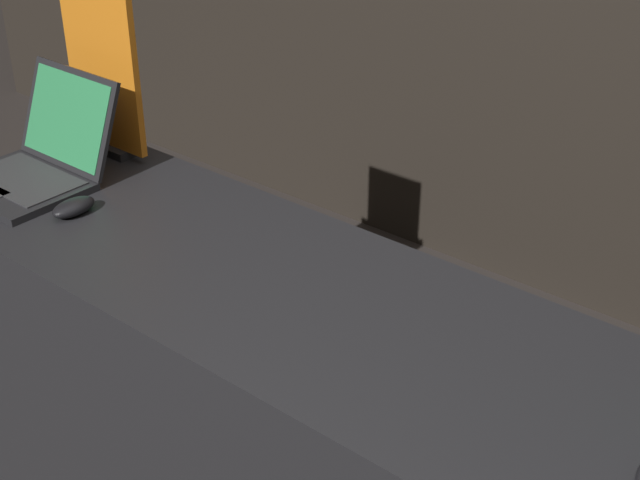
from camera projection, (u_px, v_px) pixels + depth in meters
name	position (u px, v px, depth m)	size (l,w,h in m)	color
display_counter	(318.00, 468.00, 2.12)	(2.35, 0.63, 0.95)	black
laptop_front	(38.00, 159.00, 2.37)	(0.35, 0.37, 0.27)	black
mouse_front	(74.00, 207.00, 2.22)	(0.06, 0.12, 0.04)	black
promo_stand_front	(104.00, 75.00, 2.45)	(0.28, 0.07, 0.48)	black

